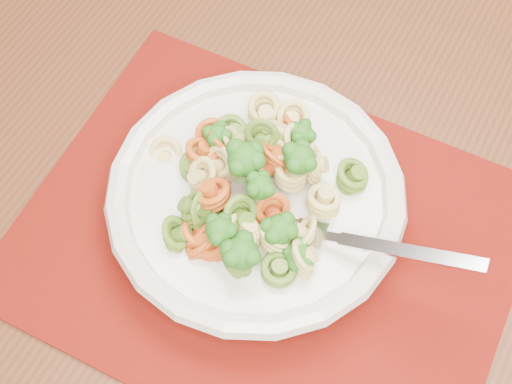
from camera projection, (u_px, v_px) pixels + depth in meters
The scene contains 5 objects.
dining_table at pixel (290, 159), 0.74m from camera, with size 1.50×0.97×0.71m.
placemat at pixel (267, 240), 0.60m from camera, with size 0.40×0.31×0.00m, color #641304.
pasta_bowl at pixel (256, 198), 0.58m from camera, with size 0.25×0.25×0.05m.
pasta_broccoli_heap at pixel (256, 188), 0.57m from camera, with size 0.21×0.21×0.06m, color #D1C167, non-canonical shape.
fork at pixel (310, 233), 0.55m from camera, with size 0.19×0.02×0.01m, color silver, non-canonical shape.
Camera 1 is at (-0.10, -0.04, 1.26)m, focal length 50.00 mm.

